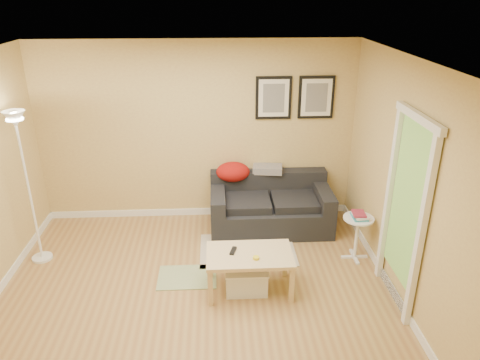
% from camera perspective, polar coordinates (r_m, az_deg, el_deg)
% --- Properties ---
extents(floor, '(4.50, 4.50, 0.00)m').
position_cam_1_polar(floor, '(5.37, -5.54, -14.15)').
color(floor, '#A68147').
rests_on(floor, ground).
extents(ceiling, '(4.50, 4.50, 0.00)m').
position_cam_1_polar(ceiling, '(4.32, -6.89, 14.45)').
color(ceiling, white).
rests_on(ceiling, wall_back).
extents(wall_back, '(4.50, 0.00, 4.50)m').
position_cam_1_polar(wall_back, '(6.56, -5.39, 5.86)').
color(wall_back, tan).
rests_on(wall_back, ground).
extents(wall_front, '(4.50, 0.00, 4.50)m').
position_cam_1_polar(wall_front, '(3.00, -7.86, -17.57)').
color(wall_front, tan).
rests_on(wall_front, ground).
extents(wall_right, '(0.00, 4.00, 4.00)m').
position_cam_1_polar(wall_right, '(5.09, 20.05, -0.76)').
color(wall_right, tan).
rests_on(wall_right, ground).
extents(baseboard_back, '(4.50, 0.02, 0.10)m').
position_cam_1_polar(baseboard_back, '(7.03, -5.01, -3.93)').
color(baseboard_back, white).
rests_on(baseboard_back, ground).
extents(baseboard_right, '(0.02, 4.00, 0.10)m').
position_cam_1_polar(baseboard_right, '(5.68, 18.21, -12.36)').
color(baseboard_right, white).
rests_on(baseboard_right, ground).
extents(sofa, '(1.70, 0.90, 0.75)m').
position_cam_1_polar(sofa, '(6.51, 3.85, -3.01)').
color(sofa, black).
rests_on(sofa, ground).
extents(red_throw, '(0.48, 0.36, 0.28)m').
position_cam_1_polar(red_throw, '(6.56, -0.89, 1.03)').
color(red_throw, '#9C160E').
rests_on(red_throw, sofa).
extents(plaid_throw, '(0.45, 0.32, 0.10)m').
position_cam_1_polar(plaid_throw, '(6.64, 3.46, 1.39)').
color(plaid_throw, tan).
rests_on(plaid_throw, sofa).
extents(framed_print_left, '(0.50, 0.04, 0.60)m').
position_cam_1_polar(framed_print_left, '(6.45, 4.21, 10.21)').
color(framed_print_left, black).
rests_on(framed_print_left, wall_back).
extents(framed_print_right, '(0.50, 0.04, 0.60)m').
position_cam_1_polar(framed_print_right, '(6.56, 9.50, 10.16)').
color(framed_print_right, black).
rests_on(framed_print_right, wall_back).
extents(area_rug, '(1.25, 0.85, 0.01)m').
position_cam_1_polar(area_rug, '(6.13, 0.94, -8.71)').
color(area_rug, beige).
rests_on(area_rug, ground).
extents(green_runner, '(0.70, 0.50, 0.01)m').
position_cam_1_polar(green_runner, '(5.65, -6.61, -11.96)').
color(green_runner, '#668C4C').
rests_on(green_runner, ground).
extents(coffee_table, '(1.05, 0.74, 0.48)m').
position_cam_1_polar(coffee_table, '(5.29, 1.19, -11.38)').
color(coffee_table, '#D7BB83').
rests_on(coffee_table, ground).
extents(remote_control, '(0.09, 0.17, 0.02)m').
position_cam_1_polar(remote_control, '(5.19, -0.87, -8.84)').
color(remote_control, black).
rests_on(remote_control, coffee_table).
extents(tape_roll, '(0.07, 0.07, 0.03)m').
position_cam_1_polar(tape_roll, '(5.06, 2.02, -9.71)').
color(tape_roll, yellow).
rests_on(tape_roll, coffee_table).
extents(storage_bin, '(0.48, 0.35, 0.30)m').
position_cam_1_polar(storage_bin, '(5.33, 0.78, -12.29)').
color(storage_bin, white).
rests_on(storage_bin, ground).
extents(side_table, '(0.38, 0.38, 0.58)m').
position_cam_1_polar(side_table, '(6.01, 14.35, -7.04)').
color(side_table, white).
rests_on(side_table, ground).
extents(book_stack, '(0.20, 0.25, 0.07)m').
position_cam_1_polar(book_stack, '(5.85, 14.70, -4.28)').
color(book_stack, teal).
rests_on(book_stack, side_table).
extents(floor_lamp, '(0.25, 0.25, 1.96)m').
position_cam_1_polar(floor_lamp, '(6.07, -24.82, -1.54)').
color(floor_lamp, white).
rests_on(floor_lamp, ground).
extents(doorway, '(0.12, 1.01, 2.13)m').
position_cam_1_polar(doorway, '(5.06, 19.73, -4.31)').
color(doorway, white).
rests_on(doorway, ground).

